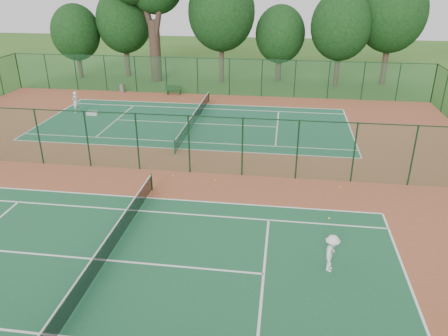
{
  "coord_description": "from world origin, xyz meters",
  "views": [
    {
      "loc": [
        6.8,
        -22.91,
        10.73
      ],
      "look_at": [
        3.95,
        -2.68,
        1.6
      ],
      "focal_mm": 35.0,
      "sensor_mm": 36.0,
      "label": 1
    }
  ],
  "objects_px": {
    "player_far": "(76,102)",
    "bench": "(173,90)",
    "trash_bin": "(122,88)",
    "player_near": "(331,253)",
    "kit_bag": "(92,113)"
  },
  "relations": [
    {
      "from": "player_far",
      "to": "bench",
      "type": "relative_size",
      "value": 1.17
    },
    {
      "from": "trash_bin",
      "to": "player_far",
      "type": "bearing_deg",
      "value": -101.22
    },
    {
      "from": "bench",
      "to": "player_far",
      "type": "bearing_deg",
      "value": -134.92
    },
    {
      "from": "player_far",
      "to": "bench",
      "type": "bearing_deg",
      "value": 152.0
    },
    {
      "from": "player_near",
      "to": "player_far",
      "type": "xyz_separation_m",
      "value": [
        -19.42,
        18.89,
        0.1
      ]
    },
    {
      "from": "player_far",
      "to": "kit_bag",
      "type": "height_order",
      "value": "player_far"
    },
    {
      "from": "player_far",
      "to": "player_near",
      "type": "bearing_deg",
      "value": 61.69
    },
    {
      "from": "trash_bin",
      "to": "bench",
      "type": "relative_size",
      "value": 0.55
    },
    {
      "from": "kit_bag",
      "to": "player_near",
      "type": "bearing_deg",
      "value": -47.29
    },
    {
      "from": "player_near",
      "to": "kit_bag",
      "type": "bearing_deg",
      "value": 57.76
    },
    {
      "from": "player_far",
      "to": "kit_bag",
      "type": "xyz_separation_m",
      "value": [
        1.62,
        -0.6,
        -0.73
      ]
    },
    {
      "from": "player_near",
      "to": "player_far",
      "type": "distance_m",
      "value": 27.09
    },
    {
      "from": "player_near",
      "to": "trash_bin",
      "type": "relative_size",
      "value": 1.9
    },
    {
      "from": "player_near",
      "to": "player_far",
      "type": "relative_size",
      "value": 0.89
    },
    {
      "from": "trash_bin",
      "to": "bench",
      "type": "height_order",
      "value": "bench"
    }
  ]
}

